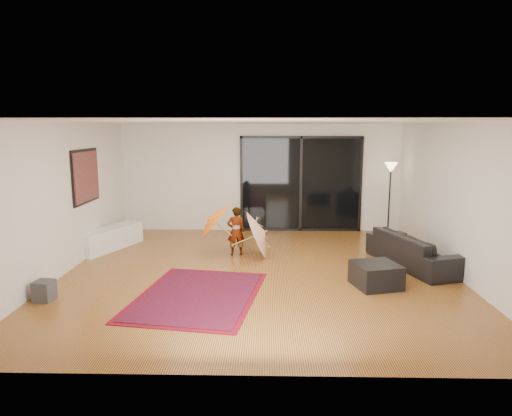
{
  "coord_description": "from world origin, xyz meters",
  "views": [
    {
      "loc": [
        0.13,
        -7.97,
        2.61
      ],
      "look_at": [
        -0.06,
        0.55,
        1.1
      ],
      "focal_mm": 32.0,
      "sensor_mm": 36.0,
      "label": 1
    }
  ],
  "objects_px": {
    "media_console": "(110,238)",
    "sofa": "(414,250)",
    "child": "(236,231)",
    "ottoman": "(376,275)"
  },
  "relations": [
    {
      "from": "ottoman",
      "to": "media_console",
      "type": "bearing_deg",
      "value": 156.5
    },
    {
      "from": "media_console",
      "to": "ottoman",
      "type": "height_order",
      "value": "media_console"
    },
    {
      "from": "ottoman",
      "to": "child",
      "type": "xyz_separation_m",
      "value": [
        -2.44,
        1.85,
        0.31
      ]
    },
    {
      "from": "sofa",
      "to": "child",
      "type": "height_order",
      "value": "child"
    },
    {
      "from": "child",
      "to": "ottoman",
      "type": "bearing_deg",
      "value": 131.37
    },
    {
      "from": "ottoman",
      "to": "child",
      "type": "height_order",
      "value": "child"
    },
    {
      "from": "media_console",
      "to": "sofa",
      "type": "distance_m",
      "value": 6.3
    },
    {
      "from": "ottoman",
      "to": "child",
      "type": "bearing_deg",
      "value": 142.94
    },
    {
      "from": "media_console",
      "to": "sofa",
      "type": "xyz_separation_m",
      "value": [
        6.2,
        -1.1,
        0.08
      ]
    },
    {
      "from": "sofa",
      "to": "child",
      "type": "relative_size",
      "value": 2.12
    }
  ]
}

